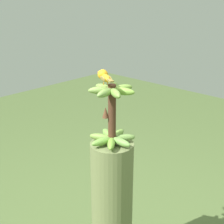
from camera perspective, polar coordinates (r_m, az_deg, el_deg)
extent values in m
cylinder|color=olive|center=(2.07, 0.00, -17.34)|extent=(0.25, 0.25, 0.94)
cylinder|color=#4C2D1E|center=(1.75, 0.00, -0.52)|extent=(0.04, 0.04, 0.34)
ellipsoid|color=#6DA140|center=(1.77, -1.72, -5.18)|extent=(0.07, 0.14, 0.04)
ellipsoid|color=#71A238|center=(1.75, -0.14, -5.58)|extent=(0.12, 0.13, 0.04)
ellipsoid|color=#6B9747|center=(1.77, 1.55, -5.27)|extent=(0.13, 0.04, 0.04)
ellipsoid|color=#6C9245|center=(1.81, 2.01, -4.54)|extent=(0.11, 0.13, 0.04)
ellipsoid|color=#759F42|center=(1.86, 0.98, -3.94)|extent=(0.07, 0.14, 0.04)
ellipsoid|color=#6CA240|center=(1.86, -0.75, -3.90)|extent=(0.14, 0.09, 0.04)
ellipsoid|color=olive|center=(1.82, -1.95, -4.43)|extent=(0.14, 0.10, 0.04)
ellipsoid|color=olive|center=(1.65, 0.59, 3.32)|extent=(0.14, 0.10, 0.04)
ellipsoid|color=#73A03A|center=(1.68, 1.85, 3.67)|extent=(0.14, 0.09, 0.04)
ellipsoid|color=olive|center=(1.73, 1.69, 4.15)|extent=(0.08, 0.14, 0.04)
ellipsoid|color=olive|center=(1.76, 0.30, 4.42)|extent=(0.11, 0.13, 0.04)
ellipsoid|color=olive|center=(1.75, -1.30, 4.28)|extent=(0.14, 0.05, 0.04)
ellipsoid|color=olive|center=(1.70, -1.97, 3.84)|extent=(0.12, 0.13, 0.04)
ellipsoid|color=#749748|center=(1.66, -1.15, 3.40)|extent=(0.06, 0.14, 0.04)
cone|color=brown|center=(1.74, -1.15, -0.07)|extent=(0.04, 0.04, 0.06)
cylinder|color=#C68933|center=(1.69, -0.78, 5.11)|extent=(0.00, 0.00, 0.02)
cylinder|color=#C68933|center=(1.68, -1.49, 5.03)|extent=(0.00, 0.01, 0.02)
ellipsoid|color=orange|center=(1.68, -1.14, 5.99)|extent=(0.09, 0.07, 0.04)
ellipsoid|color=olive|center=(1.68, -0.49, 6.02)|extent=(0.06, 0.03, 0.02)
ellipsoid|color=olive|center=(1.67, -1.68, 5.89)|extent=(0.06, 0.03, 0.02)
cube|color=olive|center=(1.62, -0.28, 5.53)|extent=(0.05, 0.04, 0.01)
sphere|color=orange|center=(1.71, -1.63, 6.60)|extent=(0.05, 0.05, 0.05)
sphere|color=black|center=(1.71, -2.36, 6.72)|extent=(0.01, 0.01, 0.01)
cone|color=orange|center=(1.74, -2.06, 6.85)|extent=(0.04, 0.03, 0.02)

